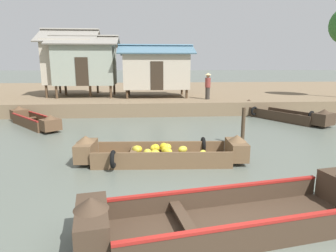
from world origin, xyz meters
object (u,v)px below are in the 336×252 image
(stilt_house_mid_left, at_px, (86,64))
(vendor_person, at_px, (208,85))
(stilt_house_mid_right, at_px, (156,70))
(mooring_post, at_px, (243,127))
(banana_boat, at_px, (162,153))
(viewer_boat, at_px, (235,214))
(fishing_skiff_distant, at_px, (281,114))
(cargo_boat_upstream, at_px, (34,120))
(stilt_house_left, at_px, (72,61))

(stilt_house_mid_left, xyz_separation_m, vendor_person, (7.95, -2.31, -1.31))
(stilt_house_mid_right, bearing_deg, vendor_person, -30.44)
(stilt_house_mid_right, relative_size, mooring_post, 3.51)
(banana_boat, xyz_separation_m, stilt_house_mid_right, (0.30, 11.55, 2.32))
(viewer_boat, xyz_separation_m, stilt_house_mid_left, (-5.57, 15.81, 2.74))
(fishing_skiff_distant, distance_m, cargo_boat_upstream, 12.87)
(cargo_boat_upstream, xyz_separation_m, mooring_post, (9.04, -4.13, 0.41))
(banana_boat, bearing_deg, viewer_boat, -73.77)
(fishing_skiff_distant, bearing_deg, viewer_boat, -119.30)
(cargo_boat_upstream, relative_size, vendor_person, 2.39)
(fishing_skiff_distant, bearing_deg, mooring_post, -128.24)
(vendor_person, relative_size, mooring_post, 1.17)
(mooring_post, bearing_deg, stilt_house_left, 127.77)
(banana_boat, bearing_deg, stilt_house_mid_left, 110.40)
(banana_boat, height_order, stilt_house_mid_left, stilt_house_mid_left)
(viewer_boat, bearing_deg, stilt_house_left, 111.72)
(stilt_house_mid_left, distance_m, stilt_house_mid_right, 4.80)
(banana_boat, xyz_separation_m, mooring_post, (3.12, 1.72, 0.42))
(cargo_boat_upstream, distance_m, stilt_house_left, 7.65)
(stilt_house_mid_left, bearing_deg, banana_boat, -69.60)
(stilt_house_left, relative_size, vendor_person, 2.78)
(cargo_boat_upstream, bearing_deg, fishing_skiff_distant, 3.18)
(cargo_boat_upstream, relative_size, stilt_house_mid_right, 0.80)
(stilt_house_mid_right, bearing_deg, stilt_house_left, 166.82)
(fishing_skiff_distant, distance_m, mooring_post, 6.18)
(banana_boat, xyz_separation_m, vendor_person, (3.49, 9.68, 1.43))
(banana_boat, relative_size, mooring_post, 3.66)
(banana_boat, relative_size, vendor_person, 3.13)
(cargo_boat_upstream, bearing_deg, stilt_house_left, 87.12)
(mooring_post, bearing_deg, cargo_boat_upstream, 155.45)
(banana_boat, xyz_separation_m, viewer_boat, (1.11, -3.83, -0.00))
(fishing_skiff_distant, height_order, stilt_house_mid_right, stilt_house_mid_right)
(banana_boat, distance_m, mooring_post, 3.59)
(banana_boat, relative_size, stilt_house_mid_left, 1.13)
(banana_boat, bearing_deg, stilt_house_left, 113.27)
(stilt_house_mid_left, relative_size, vendor_person, 2.76)
(banana_boat, height_order, viewer_boat, viewer_boat)
(vendor_person, bearing_deg, fishing_skiff_distant, -42.14)
(stilt_house_left, xyz_separation_m, stilt_house_mid_right, (5.86, -1.37, -0.56))
(banana_boat, height_order, vendor_person, vendor_person)
(fishing_skiff_distant, xyz_separation_m, mooring_post, (-3.81, -4.84, 0.40))
(viewer_boat, xyz_separation_m, vendor_person, (2.38, 13.50, 1.43))
(mooring_post, bearing_deg, vendor_person, 87.36)
(stilt_house_mid_left, bearing_deg, mooring_post, -53.57)
(stilt_house_mid_left, relative_size, mooring_post, 3.23)
(viewer_boat, relative_size, cargo_boat_upstream, 1.43)
(viewer_boat, distance_m, stilt_house_left, 18.26)
(cargo_boat_upstream, height_order, stilt_house_left, stilt_house_left)
(stilt_house_mid_left, bearing_deg, fishing_skiff_distant, -25.48)
(cargo_boat_upstream, height_order, stilt_house_mid_right, stilt_house_mid_right)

